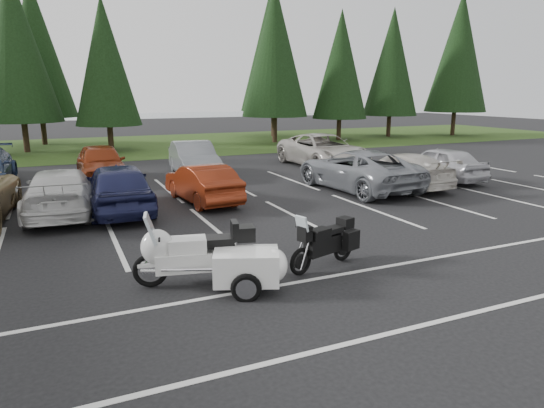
{
  "coord_description": "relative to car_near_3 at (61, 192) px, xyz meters",
  "views": [
    {
      "loc": [
        -3.4,
        -11.65,
        3.75
      ],
      "look_at": [
        1.61,
        -0.5,
        0.92
      ],
      "focal_mm": 32.0,
      "sensor_mm": 36.0,
      "label": 1
    }
  ],
  "objects": [
    {
      "name": "ground",
      "position": [
        3.34,
        -4.44,
        -0.73
      ],
      "size": [
        120.0,
        120.0,
        0.0
      ],
      "primitive_type": "plane",
      "color": "black",
      "rests_on": "ground"
    },
    {
      "name": "grass_strip",
      "position": [
        3.34,
        19.56,
        -0.72
      ],
      "size": [
        80.0,
        16.0,
        0.01
      ],
      "primitive_type": "cube",
      "color": "#233C13",
      "rests_on": "ground"
    },
    {
      "name": "lake_water",
      "position": [
        7.34,
        50.56,
        -0.73
      ],
      "size": [
        70.0,
        50.0,
        0.02
      ],
      "primitive_type": "cube",
      "color": "slate",
      "rests_on": "ground"
    },
    {
      "name": "stall_markings",
      "position": [
        3.34,
        -2.44,
        -0.72
      ],
      "size": [
        32.0,
        16.0,
        0.01
      ],
      "primitive_type": "cube",
      "color": "silver",
      "rests_on": "ground"
    },
    {
      "name": "conifer_4",
      "position": [
        -1.66,
        18.46,
        5.81
      ],
      "size": [
        4.8,
        4.8,
        11.17
      ],
      "color": "#332316",
      "rests_on": "ground"
    },
    {
      "name": "conifer_5",
      "position": [
        3.34,
        17.16,
        4.9
      ],
      "size": [
        4.14,
        4.14,
        9.63
      ],
      "color": "#332316",
      "rests_on": "ground"
    },
    {
      "name": "conifer_6",
      "position": [
        15.34,
        17.66,
        5.99
      ],
      "size": [
        4.93,
        4.93,
        11.48
      ],
      "color": "#332316",
      "rests_on": "ground"
    },
    {
      "name": "conifer_7",
      "position": [
        20.84,
        17.36,
        5.08
      ],
      "size": [
        4.27,
        4.27,
        9.94
      ],
      "color": "#332316",
      "rests_on": "ground"
    },
    {
      "name": "conifer_8",
      "position": [
        26.34,
        18.16,
        5.45
      ],
      "size": [
        4.53,
        4.53,
        10.56
      ],
      "color": "#332316",
      "rests_on": "ground"
    },
    {
      "name": "conifer_9",
      "position": [
        32.34,
        16.86,
        6.35
      ],
      "size": [
        5.19,
        5.19,
        12.1
      ],
      "color": "#332316",
      "rests_on": "ground"
    },
    {
      "name": "conifer_back_b",
      "position": [
        -0.66,
        23.06,
        6.05
      ],
      "size": [
        4.97,
        4.97,
        11.58
      ],
      "color": "#332316",
      "rests_on": "ground"
    },
    {
      "name": "conifer_back_c",
      "position": [
        17.34,
        22.36,
        6.77
      ],
      "size": [
        5.5,
        5.5,
        12.81
      ],
      "color": "#332316",
      "rests_on": "ground"
    },
    {
      "name": "car_near_3",
      "position": [
        0.0,
        0.0,
        0.0
      ],
      "size": [
        2.46,
        5.16,
        1.45
      ],
      "primitive_type": "imported",
      "rotation": [
        0.0,
        0.0,
        3.06
      ],
      "color": "silver",
      "rests_on": "ground"
    },
    {
      "name": "car_near_4",
      "position": [
        1.67,
        -0.38,
        0.08
      ],
      "size": [
        2.01,
        4.79,
        1.62
      ],
      "primitive_type": "imported",
      "rotation": [
        0.0,
        0.0,
        3.12
      ],
      "color": "#1B1E45",
      "rests_on": "ground"
    },
    {
      "name": "car_near_5",
      "position": [
        4.51,
        -0.02,
        -0.06
      ],
      "size": [
        1.82,
        4.17,
        1.33
      ],
      "primitive_type": "imported",
      "rotation": [
        0.0,
        0.0,
        3.24
      ],
      "color": "maroon",
      "rests_on": "ground"
    },
    {
      "name": "car_near_6",
      "position": [
        10.67,
        -0.38,
        0.06
      ],
      "size": [
        2.98,
        5.84,
        1.58
      ],
      "primitive_type": "imported",
      "rotation": [
        0.0,
        0.0,
        3.21
      ],
      "color": "gray",
      "rests_on": "ground"
    },
    {
      "name": "car_near_7",
      "position": [
        12.59,
        -0.64,
        -0.04
      ],
      "size": [
        2.16,
        4.82,
        1.37
      ],
      "primitive_type": "imported",
      "rotation": [
        0.0,
        0.0,
        3.19
      ],
      "color": "beige",
      "rests_on": "ground"
    },
    {
      "name": "car_near_8",
      "position": [
        15.1,
        -0.1,
        0.01
      ],
      "size": [
        1.84,
        4.35,
        1.47
      ],
      "primitive_type": "imported",
      "rotation": [
        0.0,
        0.0,
        3.17
      ],
      "color": "#B6B6BB",
      "rests_on": "ground"
    },
    {
      "name": "car_far_2",
      "position": [
        1.7,
        5.67,
        0.06
      ],
      "size": [
        1.92,
        4.66,
        1.58
      ],
      "primitive_type": "imported",
      "rotation": [
        0.0,
        0.0,
        0.01
      ],
      "color": "maroon",
      "rests_on": "ground"
    },
    {
      "name": "car_far_3",
      "position": [
        5.65,
        5.26,
        0.06
      ],
      "size": [
        2.05,
        4.87,
        1.57
      ],
      "primitive_type": "imported",
      "rotation": [
        0.0,
        0.0,
        -0.08
      ],
      "color": "slate",
      "rests_on": "ground"
    },
    {
      "name": "car_far_4",
      "position": [
        12.47,
        5.41,
        0.11
      ],
      "size": [
        2.8,
        6.0,
        1.66
      ],
      "primitive_type": "imported",
      "rotation": [
        0.0,
        0.0,
        0.01
      ],
      "color": "#B9B2A9",
      "rests_on": "ground"
    },
    {
      "name": "touring_motorcycle",
      "position": [
        2.3,
        -7.16,
        0.03
      ],
      "size": [
        2.83,
        1.4,
        1.5
      ],
      "primitive_type": null,
      "rotation": [
        0.0,
        0.0,
        -0.21
      ],
      "color": "silver",
      "rests_on": "ground"
    },
    {
      "name": "cargo_trailer",
      "position": [
        3.08,
        -7.91,
        -0.31
      ],
      "size": [
        2.03,
        1.6,
        0.82
      ],
      "primitive_type": null,
      "rotation": [
        0.0,
        0.0,
        -0.38
      ],
      "color": "white",
      "rests_on": "ground"
    },
    {
      "name": "adventure_motorcycle",
      "position": [
        5.06,
        -7.4,
        -0.07
      ],
      "size": [
        2.27,
        1.35,
        1.31
      ],
      "primitive_type": null,
      "rotation": [
        0.0,
        0.0,
        0.3
      ],
      "color": "black",
      "rests_on": "ground"
    }
  ]
}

